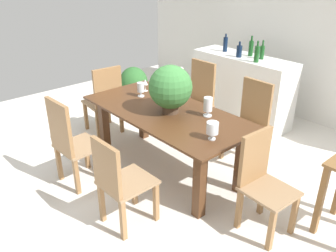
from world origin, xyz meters
TOP-DOWN VIEW (x-y plane):
  - ground_plane at (0.00, 0.00)m, footprint 7.04×7.04m
  - back_wall at (0.00, 2.60)m, footprint 6.40×0.10m
  - dining_table at (0.00, 0.01)m, footprint 1.99×0.94m
  - chair_head_end at (-1.26, -0.00)m, footprint 0.50×0.47m
  - chair_near_left at (-0.44, -0.94)m, footprint 0.47×0.45m
  - chair_near_right at (0.45, -0.94)m, footprint 0.42×0.46m
  - chair_far_left at (-0.45, 0.97)m, footprint 0.45×0.47m
  - chair_foot_end at (1.28, 0.01)m, footprint 0.45×0.42m
  - chair_far_right at (0.45, 0.95)m, footprint 0.44×0.42m
  - flower_centerpiece at (0.07, 0.01)m, footprint 0.46×0.46m
  - crystal_vase_left at (-0.53, 0.07)m, footprint 0.08×0.08m
  - crystal_vase_center_near at (0.79, -0.11)m, footprint 0.11×0.11m
  - crystal_vase_right at (0.40, 0.24)m, footprint 0.09×0.09m
  - wine_glass at (-0.65, 0.22)m, footprint 0.07×0.07m
  - kitchen_counter at (-0.35, 1.80)m, footprint 1.56×0.50m
  - wine_bottle_green at (-0.30, 1.88)m, footprint 0.07×0.07m
  - wine_bottle_amber at (-0.04, 1.66)m, footprint 0.07×0.07m
  - wine_bottle_tall at (-0.37, 1.70)m, footprint 0.08×0.08m
  - wine_bottle_clear at (-0.72, 1.81)m, footprint 0.07×0.07m
  - wine_bottle_dark at (-0.09, 1.85)m, footprint 0.06×0.06m
  - potted_plant_floor at (-1.95, 0.97)m, footprint 0.47×0.47m

SIDE VIEW (x-z plane):
  - ground_plane at x=0.00m, z-range 0.00..0.00m
  - potted_plant_floor at x=-1.95m, z-range 0.04..0.67m
  - kitchen_counter at x=-0.35m, z-range 0.00..0.99m
  - chair_near_right at x=0.45m, z-range 0.04..0.95m
  - chair_foot_end at x=1.28m, z-range 0.04..0.98m
  - chair_head_end at x=-1.26m, z-range 0.04..1.02m
  - chair_far_right at x=0.45m, z-range 0.05..1.03m
  - chair_near_left at x=-0.44m, z-range 0.04..1.05m
  - chair_far_left at x=-0.45m, z-range 0.04..1.07m
  - dining_table at x=0.00m, z-range 0.23..0.98m
  - crystal_vase_left at x=-0.53m, z-range 0.77..0.94m
  - wine_glass at x=-0.65m, z-range 0.79..0.94m
  - crystal_vase_center_near at x=0.79m, z-range 0.78..0.95m
  - crystal_vase_right at x=0.40m, z-range 0.77..0.98m
  - flower_centerpiece at x=0.07m, z-range 0.77..1.29m
  - wine_bottle_tall at x=-0.37m, z-range 0.96..1.19m
  - wine_bottle_dark at x=-0.09m, z-range 0.96..1.22m
  - wine_bottle_clear at x=-0.72m, z-range 0.97..1.23m
  - wine_bottle_green at x=-0.30m, z-range 0.96..1.24m
  - wine_bottle_amber at x=-0.04m, z-range 0.96..1.25m
  - back_wall at x=0.00m, z-range 0.00..2.60m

